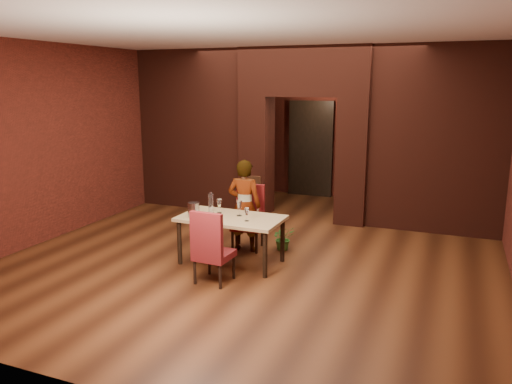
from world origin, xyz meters
TOP-DOWN VIEW (x-y plane):
  - floor at (0.00, 0.00)m, footprint 8.00×8.00m
  - ceiling at (0.00, 0.00)m, footprint 7.00×8.00m
  - wall_back at (0.00, 4.00)m, footprint 7.00×0.04m
  - wall_front at (0.00, -4.00)m, footprint 7.00×0.04m
  - wall_left at (-3.50, 0.00)m, footprint 0.04×8.00m
  - pillar_left at (-0.95, 2.00)m, footprint 0.55×0.55m
  - pillar_right at (0.95, 2.00)m, footprint 0.55×0.55m
  - lintel at (0.00, 2.00)m, footprint 2.45×0.55m
  - wing_wall_left at (-2.36, 2.00)m, footprint 2.28×0.35m
  - wing_wall_right at (2.36, 2.00)m, footprint 2.28×0.35m
  - vent_panel at (-0.95, 1.71)m, footprint 0.40×0.03m
  - rear_door at (-0.40, 3.94)m, footprint 0.90×0.08m
  - rear_door_frame at (-0.40, 3.90)m, footprint 1.02×0.04m
  - dining_table at (-0.23, -0.78)m, footprint 1.48×0.85m
  - chair_far at (-0.25, -0.11)m, footprint 0.51×0.51m
  - chair_near at (-0.14, -1.49)m, footprint 0.47×0.47m
  - person_seated at (-0.27, -0.19)m, footprint 0.55×0.39m
  - wine_glass_a at (-0.47, -0.65)m, footprint 0.09×0.09m
  - wine_glass_b at (-0.14, -0.68)m, footprint 0.09×0.09m
  - wine_glass_c at (0.07, -0.89)m, footprint 0.08×0.08m
  - tasting_sheet at (-0.42, -0.97)m, footprint 0.30×0.26m
  - wine_bucket at (-0.73, -0.95)m, footprint 0.17×0.17m
  - water_bottle at (-0.58, -0.72)m, footprint 0.07×0.07m
  - potted_plant at (0.29, 0.05)m, footprint 0.45×0.45m

SIDE VIEW (x-z plane):
  - floor at x=0.00m, z-range 0.00..0.00m
  - potted_plant at x=0.29m, z-range 0.00..0.38m
  - dining_table at x=-0.23m, z-range 0.00..0.69m
  - chair_near at x=-0.14m, z-range 0.00..0.98m
  - chair_far at x=-0.25m, z-range 0.00..1.00m
  - vent_panel at x=-0.95m, z-range 0.30..0.80m
  - tasting_sheet at x=-0.42m, z-range 0.69..0.69m
  - person_seated at x=-0.27m, z-range 0.00..1.43m
  - wine_glass_c at x=0.07m, z-range 0.69..0.87m
  - wine_bucket at x=-0.73m, z-range 0.69..0.89m
  - wine_glass_a at x=-0.47m, z-range 0.69..0.90m
  - wine_glass_b at x=-0.14m, z-range 0.69..0.91m
  - water_bottle at x=-0.58m, z-range 0.69..1.01m
  - rear_door at x=-0.40m, z-range 0.00..2.10m
  - rear_door_frame at x=-0.40m, z-range -0.06..2.16m
  - pillar_left at x=-0.95m, z-range 0.00..2.30m
  - pillar_right at x=0.95m, z-range 0.00..2.30m
  - wall_back at x=0.00m, z-range 0.00..3.20m
  - wall_front at x=0.00m, z-range 0.00..3.20m
  - wall_left at x=-3.50m, z-range 0.00..3.20m
  - wing_wall_left at x=-2.36m, z-range 0.00..3.20m
  - wing_wall_right at x=2.36m, z-range 0.00..3.20m
  - lintel at x=0.00m, z-range 2.30..3.20m
  - ceiling at x=0.00m, z-range 3.18..3.22m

